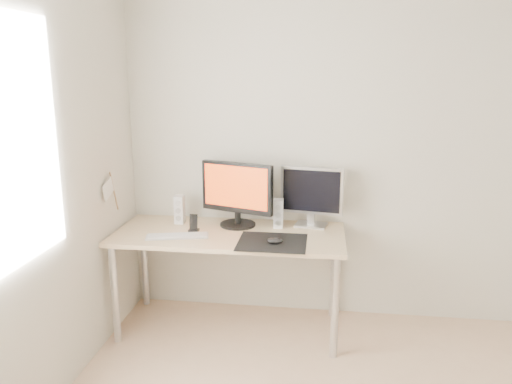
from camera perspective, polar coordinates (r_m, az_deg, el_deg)
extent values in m
plane|color=beige|center=(3.69, 12.28, 4.35)|extent=(3.50, 0.00, 3.50)
cube|color=black|center=(3.30, 1.87, -5.75)|extent=(0.45, 0.40, 0.00)
ellipsoid|color=black|center=(3.26, 2.17, -5.59)|extent=(0.11, 0.06, 0.04)
cube|color=#D1B587|center=(3.50, -3.09, -4.86)|extent=(1.60, 0.70, 0.03)
cylinder|color=silver|center=(3.59, -15.82, -11.18)|extent=(0.05, 0.05, 0.70)
cylinder|color=silver|center=(3.32, 9.01, -12.91)|extent=(0.05, 0.05, 0.70)
cylinder|color=silver|center=(4.08, -12.61, -7.90)|extent=(0.05, 0.05, 0.70)
cylinder|color=silver|center=(3.85, 8.84, -9.08)|extent=(0.05, 0.05, 0.70)
cylinder|color=black|center=(3.65, -2.09, -3.72)|extent=(0.33, 0.33, 0.02)
cylinder|color=black|center=(3.63, -2.10, -2.70)|extent=(0.05, 0.05, 0.12)
cube|color=black|center=(3.57, -2.19, 0.50)|extent=(0.54, 0.22, 0.36)
cube|color=orange|center=(3.54, -2.38, 0.58)|extent=(0.48, 0.16, 0.30)
cube|color=silver|center=(3.66, 6.30, -3.75)|extent=(0.24, 0.20, 0.01)
cube|color=#B1B1B4|center=(3.64, 6.32, -2.89)|extent=(0.06, 0.05, 0.10)
cube|color=#BCBCBE|center=(3.59, 6.40, 0.18)|extent=(0.45, 0.12, 0.34)
cube|color=black|center=(3.57, 6.33, 0.10)|extent=(0.40, 0.07, 0.30)
cube|color=white|center=(3.72, -8.72, -1.97)|extent=(0.07, 0.08, 0.21)
cylinder|color=#A9A9AC|center=(3.70, -8.87, -3.00)|extent=(0.04, 0.01, 0.04)
cylinder|color=#ADADAF|center=(3.68, -8.90, -2.15)|extent=(0.04, 0.01, 0.04)
cylinder|color=silver|center=(3.67, -8.93, -1.29)|extent=(0.04, 0.01, 0.04)
cube|color=white|center=(3.58, 2.59, -2.47)|extent=(0.07, 0.08, 0.21)
cylinder|color=silver|center=(3.55, 2.52, -3.54)|extent=(0.04, 0.01, 0.04)
cylinder|color=silver|center=(3.53, 2.53, -2.65)|extent=(0.04, 0.01, 0.04)
cylinder|color=silver|center=(3.52, 2.54, -1.76)|extent=(0.04, 0.01, 0.04)
cube|color=#B7B7BA|center=(3.44, -8.97, -5.03)|extent=(0.44, 0.22, 0.01)
cube|color=silver|center=(3.43, -8.98, -4.90)|extent=(0.41, 0.20, 0.01)
cube|color=black|center=(3.54, -7.12, -4.36)|extent=(0.07, 0.06, 0.01)
cube|color=black|center=(3.52, -7.15, -3.40)|extent=(0.05, 0.03, 0.11)
cylinder|color=#A57F54|center=(3.58, -15.93, 0.09)|extent=(0.01, 0.10, 0.29)
cube|color=white|center=(3.49, -16.52, 0.39)|extent=(0.00, 0.19, 0.15)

